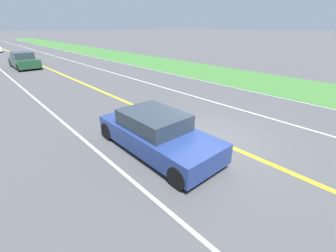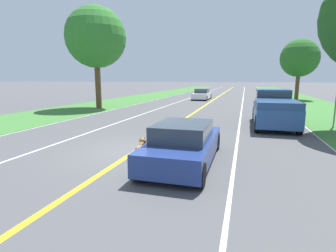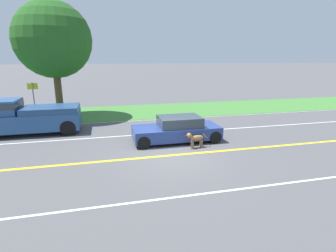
% 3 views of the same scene
% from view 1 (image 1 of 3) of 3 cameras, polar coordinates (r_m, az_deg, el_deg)
% --- Properties ---
extents(ground_plane, '(400.00, 400.00, 0.00)m').
position_cam_1_polar(ground_plane, '(8.30, 11.14, -3.25)').
color(ground_plane, '#4C4C4F').
extents(centre_divider_line, '(0.18, 160.00, 0.01)m').
position_cam_1_polar(centre_divider_line, '(8.30, 11.14, -3.22)').
color(centre_divider_line, yellow).
rests_on(centre_divider_line, ground).
extents(lane_edge_line_left, '(0.14, 160.00, 0.01)m').
position_cam_1_polar(lane_edge_line_left, '(14.22, 28.80, 5.86)').
color(lane_edge_line_left, white).
rests_on(lane_edge_line_left, ground).
extents(lane_dash_same_dir, '(0.10, 160.00, 0.01)m').
position_cam_1_polar(lane_dash_same_dir, '(6.25, -9.50, -13.19)').
color(lane_dash_same_dir, white).
rests_on(lane_dash_same_dir, ground).
extents(lane_dash_oncoming, '(0.10, 160.00, 0.01)m').
position_cam_1_polar(lane_dash_oncoming, '(11.10, 22.29, 2.54)').
color(lane_dash_oncoming, white).
rests_on(lane_dash_oncoming, ground).
extents(grass_verge_left, '(6.00, 160.00, 0.03)m').
position_cam_1_polar(grass_verge_left, '(17.00, 32.47, 7.72)').
color(grass_verge_left, '#3D7533').
rests_on(grass_verge_left, ground).
extents(ego_car, '(1.84, 4.40, 1.28)m').
position_cam_1_polar(ego_car, '(7.22, -2.92, -1.83)').
color(ego_car, navy).
rests_on(ego_car, ground).
extents(dog, '(0.33, 1.20, 0.79)m').
position_cam_1_polar(dog, '(8.38, 1.28, 1.17)').
color(dog, olive).
rests_on(dog, ground).
extents(car_trailing_near, '(1.94, 4.42, 1.46)m').
position_cam_1_polar(car_trailing_near, '(26.15, -32.75, 13.78)').
color(car_trailing_near, '#1E472D').
rests_on(car_trailing_near, ground).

